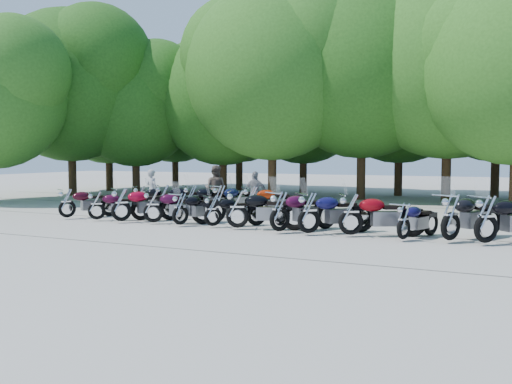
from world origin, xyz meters
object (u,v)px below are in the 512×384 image
at_px(motorcycle_7, 280,210).
at_px(motorcycle_4, 180,208).
at_px(motorcycle_12, 486,217).
at_px(motorcycle_9, 351,213).
at_px(motorcycle_15, 192,199).
at_px(rider_2, 255,193).
at_px(motorcycle_16, 220,199).
at_px(motorcycle_17, 252,201).
at_px(motorcycle_8, 309,211).
at_px(motorcycle_5, 213,210).
at_px(motorcycle_6, 237,208).
at_px(rider_0, 152,190).
at_px(motorcycle_10, 404,220).
at_px(motorcycle_13, 141,198).
at_px(motorcycle_1, 97,204).
at_px(motorcycle_2, 121,203).
at_px(rider_1, 215,189).
at_px(motorcycle_0, 67,202).
at_px(motorcycle_11, 451,215).
at_px(motorcycle_14, 164,198).

bearing_deg(motorcycle_7, motorcycle_4, 29.25).
bearing_deg(motorcycle_12, motorcycle_9, 45.20).
relative_size(motorcycle_15, rider_2, 1.40).
distance_m(motorcycle_4, motorcycle_16, 2.78).
bearing_deg(motorcycle_16, motorcycle_17, -166.48).
bearing_deg(motorcycle_8, motorcycle_4, 42.28).
height_order(motorcycle_12, motorcycle_17, motorcycle_12).
relative_size(motorcycle_7, motorcycle_9, 1.01).
height_order(motorcycle_4, motorcycle_8, motorcycle_8).
xyz_separation_m(motorcycle_5, motorcycle_9, (4.41, -0.09, 0.11)).
relative_size(motorcycle_6, rider_0, 1.43).
bearing_deg(motorcycle_16, motorcycle_4, 112.62).
height_order(motorcycle_5, motorcycle_10, motorcycle_5).
distance_m(motorcycle_5, motorcycle_6, 0.92).
distance_m(motorcycle_13, rider_2, 4.54).
xyz_separation_m(motorcycle_1, motorcycle_12, (12.30, 0.15, 0.14)).
bearing_deg(motorcycle_8, rider_2, -5.97).
xyz_separation_m(motorcycle_2, motorcycle_15, (1.05, 2.74, -0.01)).
distance_m(motorcycle_13, rider_1, 2.94).
distance_m(motorcycle_0, motorcycle_11, 12.80).
bearing_deg(rider_2, motorcycle_11, 146.47).
distance_m(motorcycle_4, motorcycle_15, 2.93).
height_order(motorcycle_1, rider_2, rider_2).
bearing_deg(motorcycle_16, motorcycle_11, -176.70).
distance_m(motorcycle_2, motorcycle_6, 4.26).
bearing_deg(motorcycle_8, motorcycle_5, 38.88).
relative_size(motorcycle_9, rider_2, 1.47).
xyz_separation_m(motorcycle_13, motorcycle_17, (4.89, -0.19, 0.06)).
height_order(motorcycle_6, motorcycle_11, motorcycle_11).
height_order(motorcycle_8, motorcycle_16, motorcycle_8).
distance_m(motorcycle_2, rider_0, 3.79).
bearing_deg(motorcycle_9, motorcycle_15, 41.67).
height_order(motorcycle_2, motorcycle_6, motorcycle_6).
xyz_separation_m(motorcycle_1, motorcycle_8, (7.70, -0.08, 0.11)).
relative_size(motorcycle_12, motorcycle_15, 1.10).
distance_m(motorcycle_16, rider_2, 1.60).
height_order(motorcycle_8, rider_2, rider_2).
bearing_deg(motorcycle_1, motorcycle_7, -125.13).
relative_size(motorcycle_4, rider_2, 1.29).
height_order(motorcycle_4, motorcycle_6, motorcycle_6).
xyz_separation_m(motorcycle_5, rider_1, (-2.12, 3.99, 0.36)).
distance_m(motorcycle_13, rider_0, 0.73).
bearing_deg(motorcycle_16, motorcycle_9, 175.11).
xyz_separation_m(motorcycle_5, rider_2, (-0.37, 3.98, 0.25)).
relative_size(motorcycle_0, motorcycle_16, 0.92).
distance_m(motorcycle_10, rider_0, 11.08).
bearing_deg(motorcycle_14, motorcycle_12, -145.77).
height_order(motorcycle_13, motorcycle_15, motorcycle_15).
bearing_deg(motorcycle_8, motorcycle_15, 17.12).
relative_size(motorcycle_16, rider_0, 1.39).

